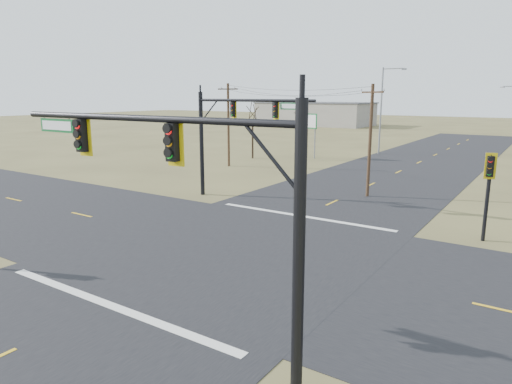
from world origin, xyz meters
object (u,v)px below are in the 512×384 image
mast_arm_near (184,173)px  pedestal_signal_ne (489,178)px  bare_tree_a (253,112)px  bare_tree_b (298,106)px  mast_arm_far (231,123)px  highway_sign (307,126)px  streetlight_c (383,106)px  utility_pole_far (228,124)px  utility_pole_near (370,139)px

mast_arm_near → pedestal_signal_ne: (5.77, 16.47, -2.04)m
bare_tree_a → bare_tree_b: (-1.92, 15.00, 0.33)m
mast_arm_far → highway_sign: 24.06m
highway_sign → bare_tree_a: bearing=-132.1°
mast_arm_far → bare_tree_b: 36.72m
mast_arm_far → bare_tree_b: mast_arm_far is taller
mast_arm_far → bare_tree_b: size_ratio=1.30×
mast_arm_near → streetlight_c: streetlight_c is taller
mast_arm_near → utility_pole_far: utility_pole_far is taller
utility_pole_near → highway_sign: size_ratio=1.55×
utility_pole_near → highway_sign: (-13.90, 16.90, -0.52)m
mast_arm_far → highway_sign: (-5.86, 23.27, -1.72)m
mast_arm_near → highway_sign: 43.99m
mast_arm_near → mast_arm_far: mast_arm_far is taller
utility_pole_far → mast_arm_far: bearing=-52.3°
pedestal_signal_ne → highway_sign: highway_sign is taller
mast_arm_near → mast_arm_far: 20.56m
mast_arm_near → utility_pole_far: size_ratio=1.24×
pedestal_signal_ne → bare_tree_a: size_ratio=0.66×
pedestal_signal_ne → bare_tree_b: size_ratio=0.63×
highway_sign → pedestal_signal_ne: bearing=-35.4°
mast_arm_near → pedestal_signal_ne: size_ratio=2.31×
streetlight_c → bare_tree_b: (-13.53, 2.33, -0.25)m
pedestal_signal_ne → streetlight_c: bearing=100.3°
streetlight_c → bare_tree_a: bearing=-149.4°
pedestal_signal_ne → utility_pole_far: (-26.78, 13.52, 1.19)m
highway_sign → bare_tree_b: (-7.22, 11.04, 2.07)m
utility_pole_far → highway_sign: (3.98, 10.54, -0.72)m
bare_tree_a → pedestal_signal_ne: bearing=-35.6°
streetlight_c → bare_tree_a: streetlight_c is taller
bare_tree_b → bare_tree_a: bearing=-82.7°
pedestal_signal_ne → streetlight_c: size_ratio=0.43×
streetlight_c → highway_sign: bearing=-142.8°
utility_pole_far → bare_tree_b: bearing=98.5°
pedestal_signal_ne → utility_pole_near: bearing=124.8°
bare_tree_a → utility_pole_far: bearing=-78.6°
pedestal_signal_ne → streetlight_c: streetlight_c is taller
mast_arm_far → utility_pole_far: 16.12m
utility_pole_near → bare_tree_b: utility_pole_near is taller
utility_pole_far → pedestal_signal_ne: bearing=-26.8°
highway_sign → bare_tree_b: 13.35m
mast_arm_near → streetlight_c: bearing=98.0°
utility_pole_far → streetlight_c: (10.30, 19.25, 1.59)m
mast_arm_near → mast_arm_far: (-11.18, 17.26, 0.15)m
pedestal_signal_ne → bare_tree_b: bearing=114.2°
mast_arm_far → streetlight_c: (0.46, 31.98, 0.60)m
highway_sign → utility_pole_near: bearing=-39.4°
streetlight_c → bare_tree_a: 17.20m
pedestal_signal_ne → bare_tree_a: (-28.10, 20.10, 2.21)m
mast_arm_near → highway_sign: size_ratio=2.01×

